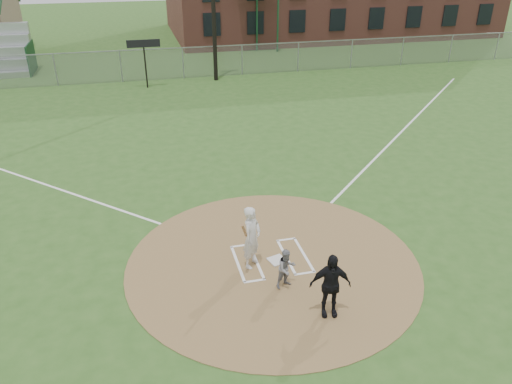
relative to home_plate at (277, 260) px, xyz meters
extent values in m
plane|color=#2C521C|center=(-0.14, -0.03, -0.04)|extent=(140.00, 140.00, 0.00)
cylinder|color=olive|center=(-0.14, -0.03, -0.03)|extent=(8.40, 8.40, 0.02)
cube|color=silver|center=(0.00, 0.00, 0.00)|extent=(0.58, 0.58, 0.03)
cube|color=white|center=(8.86, 8.97, -0.03)|extent=(17.04, 17.04, 0.01)
cube|color=white|center=(-9.14, 8.97, -0.03)|extent=(17.04, 17.04, 0.01)
imported|color=slate|center=(-0.10, -1.19, 0.55)|extent=(0.65, 0.58, 1.13)
imported|color=black|center=(0.60, -2.49, 0.85)|extent=(1.07, 0.60, 1.73)
cube|color=white|center=(-1.14, 0.12, -0.01)|extent=(0.08, 1.80, 0.01)
cube|color=white|center=(-0.59, 0.12, -0.01)|extent=(0.08, 1.80, 0.01)
cube|color=white|center=(-0.86, 1.02, -0.01)|extent=(0.62, 0.08, 0.01)
cube|color=white|center=(-0.86, -0.78, -0.01)|extent=(0.62, 0.08, 0.01)
cube|color=white|center=(0.86, 0.12, -0.01)|extent=(0.08, 1.80, 0.01)
cube|color=white|center=(0.31, 0.12, -0.01)|extent=(0.08, 1.80, 0.01)
cube|color=white|center=(0.58, 1.02, -0.01)|extent=(0.62, 0.08, 0.01)
cube|color=white|center=(0.58, -0.78, -0.01)|extent=(0.62, 0.08, 0.01)
imported|color=silver|center=(-0.76, -0.02, 0.91)|extent=(0.78, 0.80, 1.86)
cylinder|color=olive|center=(-1.06, -0.42, 1.41)|extent=(0.30, 0.58, 0.70)
cube|color=slate|center=(-0.14, 21.97, 0.96)|extent=(56.00, 0.03, 2.00)
cube|color=gray|center=(-0.14, 21.97, 1.96)|extent=(56.00, 0.06, 0.06)
cube|color=gray|center=(-0.14, 21.97, 0.96)|extent=(56.08, 0.08, 2.00)
cube|color=#194728|center=(-10.14, 26.17, 0.96)|extent=(0.08, 3.20, 2.00)
cube|color=#194728|center=(6.86, 29.81, 2.21)|extent=(0.12, 0.12, 4.50)
cube|color=#194728|center=(8.36, 28.86, 2.21)|extent=(0.12, 0.12, 4.50)
cylinder|color=black|center=(-2.64, 20.17, 1.26)|extent=(0.10, 0.10, 2.60)
cube|color=black|center=(-2.64, 20.17, 2.66)|extent=(2.00, 0.10, 0.45)
camera|label=1|loc=(-3.49, -11.48, 8.32)|focal=35.00mm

